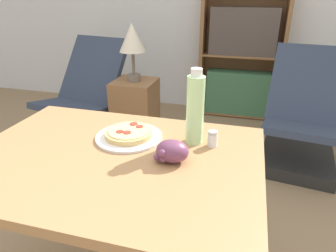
{
  "coord_description": "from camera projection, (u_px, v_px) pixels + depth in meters",
  "views": [
    {
      "loc": [
        0.4,
        -0.72,
        1.27
      ],
      "look_at": [
        0.13,
        0.26,
        0.8
      ],
      "focal_mm": 32.0,
      "sensor_mm": 36.0,
      "label": 1
    }
  ],
  "objects": [
    {
      "name": "grape_bunch",
      "position": [
        171.0,
        152.0,
        0.99
      ],
      "size": [
        0.11,
        0.09,
        0.08
      ],
      "color": "#6B3856",
      "rests_on": "dining_table"
    },
    {
      "name": "pizza_on_plate",
      "position": [
        129.0,
        135.0,
        1.16
      ],
      "size": [
        0.26,
        0.26,
        0.04
      ],
      "color": "white",
      "rests_on": "dining_table"
    },
    {
      "name": "salt_shaker",
      "position": [
        212.0,
        139.0,
        1.09
      ],
      "size": [
        0.04,
        0.04,
        0.06
      ],
      "color": "white",
      "rests_on": "dining_table"
    },
    {
      "name": "side_table",
      "position": [
        136.0,
        114.0,
        2.58
      ],
      "size": [
        0.34,
        0.34,
        0.58
      ],
      "color": "brown",
      "rests_on": "ground_plane"
    },
    {
      "name": "table_lamp",
      "position": [
        132.0,
        40.0,
        2.33
      ],
      "size": [
        0.21,
        0.21,
        0.46
      ],
      "color": "#665B51",
      "rests_on": "side_table"
    },
    {
      "name": "lounge_chair_near",
      "position": [
        85.0,
        109.0,
        2.69
      ],
      "size": [
        0.69,
        0.85,
        0.88
      ],
      "rotation": [
        0.0,
        0.0,
        -0.19
      ],
      "color": "black",
      "rests_on": "ground_plane"
    },
    {
      "name": "bookshelf",
      "position": [
        240.0,
        61.0,
        3.1
      ],
      "size": [
        0.84,
        0.26,
        1.3
      ],
      "color": "brown",
      "rests_on": "ground_plane"
    },
    {
      "name": "lounge_chair_far",
      "position": [
        302.0,
        131.0,
        2.28
      ],
      "size": [
        0.66,
        0.83,
        0.88
      ],
      "rotation": [
        0.0,
        0.0,
        -0.14
      ],
      "color": "black",
      "rests_on": "ground_plane"
    },
    {
      "name": "dining_table",
      "position": [
        115.0,
        184.0,
        1.09
      ],
      "size": [
        1.02,
        0.73,
        0.74
      ],
      "color": "#A37549",
      "rests_on": "ground_plane"
    },
    {
      "name": "drink_bottle",
      "position": [
        195.0,
        109.0,
        1.08
      ],
      "size": [
        0.07,
        0.07,
        0.28
      ],
      "color": "#B7EAA3",
      "rests_on": "dining_table"
    }
  ]
}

